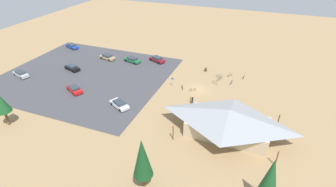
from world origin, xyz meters
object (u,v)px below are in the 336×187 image
pine_midwest (1,103)px  bicycle_orange_mid_cluster (244,77)px  bicycle_purple_front_row (182,88)px  car_silver_near_entry (21,74)px  bicycle_black_yard_front (219,79)px  car_red_front_row (74,89)px  car_blue_second_row (72,46)px  car_green_aisle_side (132,60)px  pine_mideast (270,178)px  lot_sign (172,81)px  trash_bin (206,70)px  pine_east (142,158)px  bicycle_teal_back_row (219,76)px  visitor_by_pavilion (192,100)px  bicycle_yellow_near_porch (215,83)px  bicycle_blue_lone_east (231,83)px  bicycle_silver_lone_west (230,75)px  car_tan_mid_lot (107,57)px  car_black_by_curb (72,68)px  bicycle_red_yard_left (193,90)px  car_white_inner_stall (119,104)px  bike_pavilion (228,120)px  car_maroon_back_corner (157,59)px

pine_midwest → bicycle_orange_mid_cluster: bearing=-138.0°
bicycle_purple_front_row → car_silver_near_entry: size_ratio=0.32×
bicycle_black_yard_front → car_red_front_row: bearing=30.3°
car_silver_near_entry → car_blue_second_row: bearing=-87.7°
car_red_front_row → car_green_aisle_side: size_ratio=0.97×
bicycle_black_yard_front → pine_mideast: bearing=110.7°
lot_sign → trash_bin: bearing=-117.2°
pine_east → bicycle_teal_back_row: pine_east is taller
car_silver_near_entry → visitor_by_pavilion: size_ratio=2.92×
bicycle_purple_front_row → bicycle_yellow_near_porch: bearing=-142.0°
car_green_aisle_side → visitor_by_pavilion: 25.31m
pine_midwest → car_blue_second_row: 38.40m
bicycle_blue_lone_east → bicycle_silver_lone_west: (0.99, -3.89, -0.01)m
car_tan_mid_lot → car_red_front_row: (-2.99, 18.03, -0.03)m
bicycle_orange_mid_cluster → car_blue_second_row: size_ratio=0.35×
bicycle_blue_lone_east → bicycle_yellow_near_porch: bearing=20.1°
bicycle_yellow_near_porch → car_black_by_curb: bearing=9.4°
pine_mideast → bicycle_orange_mid_cluster: size_ratio=4.81×
car_tan_mid_lot → pine_mideast: bearing=142.9°
bicycle_red_yard_left → car_white_inner_stall: 16.46m
bicycle_silver_lone_west → car_blue_second_row: size_ratio=0.32×
bicycle_yellow_near_porch → bicycle_red_yard_left: bearing=52.5°
pine_midwest → car_red_front_row: size_ratio=1.32×
bicycle_purple_front_row → car_black_by_curb: bearing=1.9°
bike_pavilion → car_silver_near_entry: (50.81, -3.56, -2.08)m
pine_midwest → bicycle_red_yard_left: size_ratio=4.17×
bicycle_orange_mid_cluster → pine_mideast: bearing=100.9°
bicycle_yellow_near_porch → bicycle_orange_mid_cluster: (-5.90, -5.15, -0.00)m
pine_east → bicycle_teal_back_row: 36.41m
lot_sign → bicycle_blue_lone_east: 13.77m
bicycle_silver_lone_west → visitor_by_pavilion: bearing=71.3°
car_black_by_curb → car_green_aisle_side: car_green_aisle_side is taller
pine_east → car_silver_near_entry: 46.49m
car_silver_near_entry → car_maroon_back_corner: bearing=-143.8°
bicycle_orange_mid_cluster → bicycle_silver_lone_west: bearing=-0.8°
pine_mideast → car_tan_mid_lot: 54.97m
pine_east → pine_midwest: 29.11m
bicycle_orange_mid_cluster → car_tan_mid_lot: car_tan_mid_lot is taller
bike_pavilion → bicycle_silver_lone_west: bearing=-81.7°
bicycle_teal_back_row → bicycle_blue_lone_east: bearing=142.6°
bicycle_purple_front_row → bicycle_blue_lone_east: bearing=-147.7°
bicycle_silver_lone_west → car_silver_near_entry: (47.60, 18.55, 0.36)m
bicycle_yellow_near_porch → car_maroon_back_corner: bearing=-21.3°
car_maroon_back_corner → visitor_by_pavilion: bearing=132.0°
car_silver_near_entry → car_white_inner_stall: (-29.27, 3.08, -0.04)m
car_maroon_back_corner → car_red_front_row: bearing=63.7°
bicycle_red_yard_left → visitor_by_pavilion: 5.03m
car_green_aisle_side → visitor_by_pavilion: visitor_by_pavilion is taller
bicycle_teal_back_row → pine_midwest: bearing=45.4°
bicycle_silver_lone_west → bicycle_orange_mid_cluster: 3.32m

